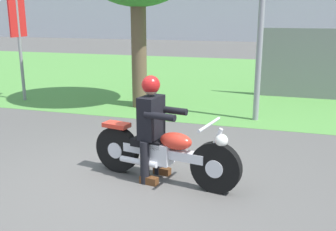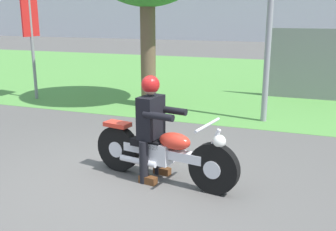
% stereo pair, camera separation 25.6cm
% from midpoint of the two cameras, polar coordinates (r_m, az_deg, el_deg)
% --- Properties ---
extents(ground, '(120.00, 120.00, 0.00)m').
position_cam_midpoint_polar(ground, '(5.27, -6.57, -9.82)').
color(ground, '#565451').
extents(grass_verge, '(60.00, 12.00, 0.01)m').
position_cam_midpoint_polar(grass_verge, '(13.78, 10.80, 5.31)').
color(grass_verge, '#549342').
rests_on(grass_verge, ground).
extents(motorcycle_lead, '(2.10, 0.70, 0.88)m').
position_cam_midpoint_polar(motorcycle_lead, '(5.18, 0.70, -5.43)').
color(motorcycle_lead, black).
rests_on(motorcycle_lead, ground).
extents(rider_lead, '(0.60, 0.52, 1.40)m').
position_cam_midpoint_polar(rider_lead, '(5.13, -0.90, -0.64)').
color(rider_lead, black).
rests_on(rider_lead, ground).
extents(sign_banner, '(0.08, 0.60, 2.60)m').
position_cam_midpoint_polar(sign_banner, '(10.63, -18.55, 11.47)').
color(sign_banner, gray).
rests_on(sign_banner, ground).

